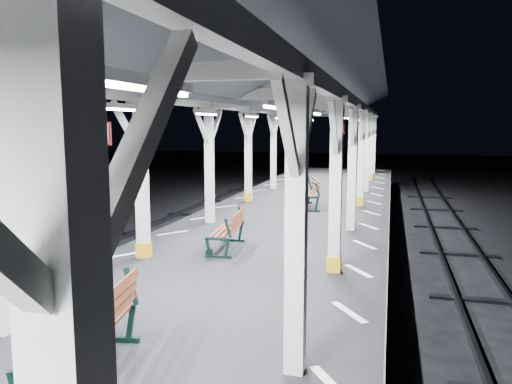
% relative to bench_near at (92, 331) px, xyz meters
% --- Properties ---
extents(ground, '(120.00, 120.00, 0.00)m').
position_rel_bench_near_xyz_m(ground, '(0.15, 2.70, -1.54)').
color(ground, black).
rests_on(ground, ground).
extents(platform, '(6.00, 50.00, 1.00)m').
position_rel_bench_near_xyz_m(platform, '(0.15, 2.70, -1.04)').
color(platform, black).
rests_on(platform, ground).
extents(hazard_stripes_left, '(1.00, 48.00, 0.01)m').
position_rel_bench_near_xyz_m(hazard_stripes_left, '(-2.30, 2.70, -0.54)').
color(hazard_stripes_left, silver).
rests_on(hazard_stripes_left, platform).
extents(hazard_stripes_right, '(1.00, 48.00, 0.01)m').
position_rel_bench_near_xyz_m(hazard_stripes_right, '(2.60, 2.70, -0.54)').
color(hazard_stripes_right, silver).
rests_on(hazard_stripes_right, platform).
extents(canopy, '(5.40, 49.00, 4.65)m').
position_rel_bench_near_xyz_m(canopy, '(0.15, 2.68, 3.02)').
color(canopy, silver).
rests_on(canopy, platform).
extents(bench_near, '(1.01, 1.96, 1.01)m').
position_rel_bench_near_xyz_m(bench_near, '(0.00, 0.00, 0.00)').
color(bench_near, black).
rests_on(bench_near, platform).
extents(bench_mid, '(0.77, 1.66, 0.87)m').
position_rel_bench_near_xyz_m(bench_mid, '(-0.32, 5.86, -0.08)').
color(bench_mid, black).
rests_on(bench_mid, platform).
extents(bench_far, '(1.17, 1.94, 0.99)m').
position_rel_bench_near_xyz_m(bench_far, '(0.50, 12.02, -0.01)').
color(bench_far, black).
rests_on(bench_far, platform).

